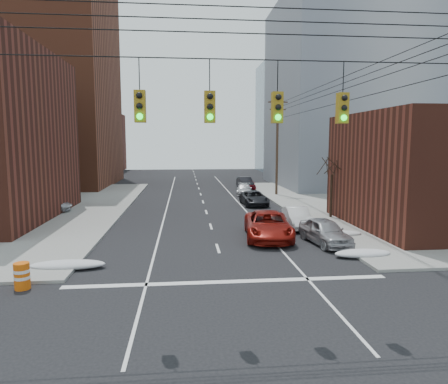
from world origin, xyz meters
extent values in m
plane|color=black|center=(0.00, 0.00, 0.00)|extent=(160.00, 160.00, 0.00)
cube|color=brown|center=(-24.00, 48.00, 15.00)|extent=(24.00, 20.00, 30.00)
cube|color=#532318|center=(-26.00, 74.00, 6.00)|extent=(22.00, 18.00, 12.00)
cube|color=gray|center=(22.00, 44.00, 12.50)|extent=(22.00, 20.00, 25.00)
cube|color=gray|center=(24.00, 70.00, 11.00)|extent=(20.00, 18.00, 22.00)
cylinder|color=#473323|center=(8.50, 34.00, 5.50)|extent=(0.28, 0.28, 11.00)
cube|color=#473323|center=(8.50, 34.00, 10.40)|extent=(2.20, 0.12, 0.12)
cube|color=#473323|center=(8.50, 34.00, 9.60)|extent=(1.80, 0.12, 0.12)
cylinder|color=black|center=(0.00, 3.00, 8.60)|extent=(17.00, 0.04, 0.04)
cylinder|color=black|center=(-3.20, 3.00, 8.10)|extent=(0.03, 0.03, 1.00)
cube|color=olive|center=(-3.20, 3.00, 7.10)|extent=(0.35, 0.30, 1.00)
sphere|color=black|center=(-3.20, 2.83, 7.42)|extent=(0.20, 0.20, 0.20)
sphere|color=black|center=(-3.20, 2.83, 7.10)|extent=(0.20, 0.20, 0.20)
sphere|color=#0CE526|center=(-3.20, 2.83, 6.78)|extent=(0.20, 0.20, 0.20)
cylinder|color=black|center=(-1.00, 3.00, 8.10)|extent=(0.03, 0.03, 1.00)
cube|color=olive|center=(-1.00, 3.00, 7.10)|extent=(0.35, 0.30, 1.00)
sphere|color=black|center=(-1.00, 2.83, 7.42)|extent=(0.20, 0.20, 0.20)
sphere|color=black|center=(-1.00, 2.83, 7.10)|extent=(0.20, 0.20, 0.20)
sphere|color=#0CE526|center=(-1.00, 2.83, 6.78)|extent=(0.20, 0.20, 0.20)
cylinder|color=black|center=(1.20, 3.00, 8.10)|extent=(0.03, 0.03, 1.00)
cube|color=olive|center=(1.20, 3.00, 7.10)|extent=(0.35, 0.30, 1.00)
sphere|color=black|center=(1.20, 2.83, 7.42)|extent=(0.20, 0.20, 0.20)
sphere|color=black|center=(1.20, 2.83, 7.10)|extent=(0.20, 0.20, 0.20)
sphere|color=#0CE526|center=(1.20, 2.83, 6.78)|extent=(0.20, 0.20, 0.20)
cylinder|color=black|center=(3.40, 3.00, 8.10)|extent=(0.03, 0.03, 1.00)
cube|color=olive|center=(3.40, 3.00, 7.10)|extent=(0.35, 0.30, 1.00)
sphere|color=black|center=(3.40, 2.83, 7.42)|extent=(0.20, 0.20, 0.20)
sphere|color=black|center=(3.40, 2.83, 7.10)|extent=(0.20, 0.20, 0.20)
sphere|color=#0CE526|center=(3.40, 2.83, 6.78)|extent=(0.20, 0.20, 0.20)
cylinder|color=black|center=(9.60, 20.00, 1.75)|extent=(0.20, 0.20, 3.50)
cylinder|color=black|center=(9.98, 20.12, 4.07)|extent=(0.27, 0.82, 1.19)
cylinder|color=black|center=(9.82, 20.57, 4.16)|extent=(1.17, 0.54, 1.38)
cylinder|color=black|center=(9.17, 20.74, 4.19)|extent=(1.44, 1.00, 1.48)
cylinder|color=black|center=(9.20, 20.06, 4.07)|extent=(0.17, 0.84, 1.19)
cylinder|color=black|center=(9.15, 19.58, 4.16)|extent=(0.82, 0.99, 1.40)
cylinder|color=black|center=(9.66, 19.15, 4.19)|extent=(1.74, 0.21, 1.43)
cylinder|color=black|center=(9.93, 19.77, 4.07)|extent=(0.48, 0.73, 1.20)
ellipsoid|color=silver|center=(-7.40, 9.00, 0.21)|extent=(3.50, 1.08, 0.42)
ellipsoid|color=silver|center=(7.40, 9.50, 0.21)|extent=(3.00, 1.08, 0.42)
ellipsoid|color=silver|center=(7.40, 14.00, 0.21)|extent=(4.00, 1.08, 0.42)
imported|color=maroon|center=(3.33, 14.10, 0.83)|extent=(3.40, 6.24, 1.66)
imported|color=#A4A4A9|center=(6.40, 12.41, 0.76)|extent=(2.35, 4.63, 1.51)
imported|color=white|center=(6.03, 17.02, 0.71)|extent=(1.81, 4.40, 1.42)
imported|color=black|center=(4.80, 27.45, 0.67)|extent=(2.38, 4.89, 1.34)
imported|color=#B4B5B9|center=(4.98, 35.06, 0.62)|extent=(2.29, 4.44, 1.23)
imported|color=maroon|center=(6.40, 40.79, 0.65)|extent=(1.61, 3.85, 1.30)
imported|color=black|center=(6.01, 41.26, 0.75)|extent=(1.82, 4.64, 1.50)
imported|color=silver|center=(-14.83, 21.30, 0.77)|extent=(3.95, 2.25, 1.23)
imported|color=#B8B9BE|center=(-13.64, 24.54, 0.77)|extent=(4.56, 2.32, 1.23)
imported|color=#B8B8BD|center=(-17.77, 28.03, 0.87)|extent=(4.49, 2.58, 1.44)
cylinder|color=#DF590B|center=(-8.50, 6.50, 0.55)|extent=(0.72, 0.72, 1.10)
cylinder|color=white|center=(-8.50, 6.50, 0.77)|extent=(0.73, 0.73, 0.13)
cylinder|color=white|center=(-8.50, 6.50, 0.50)|extent=(0.73, 0.73, 0.13)
camera|label=1|loc=(-1.83, -9.99, 5.97)|focal=32.00mm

